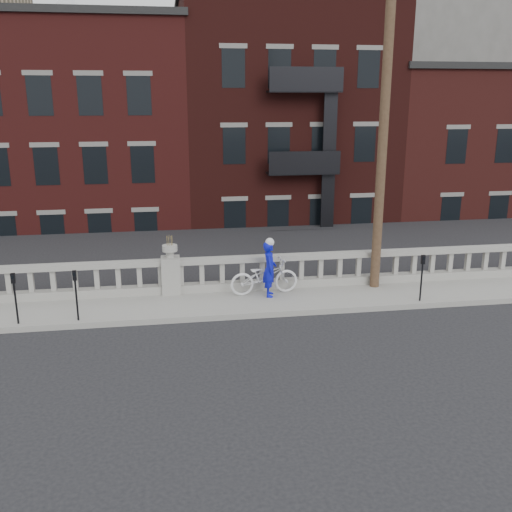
# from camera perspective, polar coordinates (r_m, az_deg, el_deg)

# --- Properties ---
(ground) EXTENTS (120.00, 120.00, 0.00)m
(ground) POSITION_cam_1_polar(r_m,az_deg,el_deg) (13.63, -8.16, -9.71)
(ground) COLOR black
(ground) RESTS_ON ground
(sidewalk) EXTENTS (32.00, 2.20, 0.15)m
(sidewalk) POSITION_cam_1_polar(r_m,az_deg,el_deg) (16.37, -8.37, -4.99)
(sidewalk) COLOR gray
(sidewalk) RESTS_ON ground
(balustrade) EXTENTS (28.00, 0.34, 1.03)m
(balustrade) POSITION_cam_1_polar(r_m,az_deg,el_deg) (17.08, -8.50, -2.10)
(balustrade) COLOR gray
(balustrade) RESTS_ON sidewalk
(planter_pedestal) EXTENTS (0.55, 0.55, 1.76)m
(planter_pedestal) POSITION_cam_1_polar(r_m,az_deg,el_deg) (17.02, -8.52, -1.49)
(planter_pedestal) COLOR gray
(planter_pedestal) RESTS_ON sidewalk
(lower_level) EXTENTS (80.00, 44.00, 20.80)m
(lower_level) POSITION_cam_1_polar(r_m,az_deg,el_deg) (35.52, -8.13, 10.41)
(lower_level) COLOR #605E59
(lower_level) RESTS_ON ground
(utility_pole) EXTENTS (1.60, 0.28, 10.00)m
(utility_pole) POSITION_cam_1_polar(r_m,az_deg,el_deg) (17.11, 12.70, 13.40)
(utility_pole) COLOR #422D1E
(utility_pole) RESTS_ON sidewalk
(parking_meter_c) EXTENTS (0.10, 0.09, 1.36)m
(parking_meter_c) POSITION_cam_1_polar(r_m,az_deg,el_deg) (15.76, -22.98, -3.39)
(parking_meter_c) COLOR black
(parking_meter_c) RESTS_ON sidewalk
(parking_meter_d) EXTENTS (0.10, 0.09, 1.36)m
(parking_meter_d) POSITION_cam_1_polar(r_m,az_deg,el_deg) (15.45, -17.58, -3.22)
(parking_meter_d) COLOR black
(parking_meter_d) RESTS_ON sidewalk
(parking_meter_e) EXTENTS (0.10, 0.09, 1.36)m
(parking_meter_e) POSITION_cam_1_polar(r_m,az_deg,el_deg) (16.81, 16.27, -1.60)
(parking_meter_e) COLOR black
(parking_meter_e) RESTS_ON sidewalk
(bicycle) EXTENTS (2.09, 0.88, 1.07)m
(bicycle) POSITION_cam_1_polar(r_m,az_deg,el_deg) (16.82, 0.82, -2.05)
(bicycle) COLOR silver
(bicycle) RESTS_ON sidewalk
(cyclist) EXTENTS (0.47, 0.65, 1.64)m
(cyclist) POSITION_cam_1_polar(r_m,az_deg,el_deg) (16.56, 1.36, -1.30)
(cyclist) COLOR #0C11B8
(cyclist) RESTS_ON sidewalk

